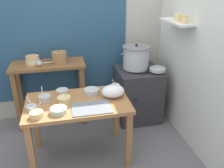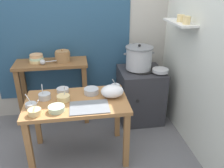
{
  "view_description": "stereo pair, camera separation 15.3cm",
  "coord_description": "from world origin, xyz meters",
  "px_view_note": "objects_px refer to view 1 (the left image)",
  "views": [
    {
      "loc": [
        -0.11,
        -2.19,
        1.93
      ],
      "look_at": [
        0.42,
        0.18,
        0.82
      ],
      "focal_mm": 37.48,
      "sensor_mm": 36.0,
      "label": 1
    },
    {
      "loc": [
        0.04,
        -2.22,
        1.93
      ],
      "look_at": [
        0.42,
        0.18,
        0.82
      ],
      "focal_mm": 37.48,
      "sensor_mm": 36.0,
      "label": 2
    }
  ],
  "objects_px": {
    "ladle": "(40,63)",
    "plastic_bag": "(113,91)",
    "prep_table": "(78,111)",
    "prep_bowl_0": "(64,99)",
    "prep_bowl_1": "(32,107)",
    "prep_bowl_5": "(37,114)",
    "prep_bowl_2": "(59,110)",
    "back_shelf_table": "(49,79)",
    "prep_bowl_3": "(62,91)",
    "wide_pan": "(157,69)",
    "prep_bowl_7": "(115,87)",
    "clay_pot": "(59,57)",
    "prep_bowl_4": "(91,91)",
    "serving_tray": "(92,108)",
    "bowl_stack_enamel": "(33,60)",
    "stove_block": "(137,94)",
    "prep_bowl_6": "(45,98)",
    "steamer_pot": "(136,57)"
  },
  "relations": [
    {
      "from": "back_shelf_table",
      "to": "prep_bowl_1",
      "type": "bearing_deg",
      "value": -99.62
    },
    {
      "from": "back_shelf_table",
      "to": "clay_pot",
      "type": "relative_size",
      "value": 4.78
    },
    {
      "from": "prep_bowl_6",
      "to": "serving_tray",
      "type": "bearing_deg",
      "value": -29.07
    },
    {
      "from": "ladle",
      "to": "prep_bowl_5",
      "type": "height_order",
      "value": "ladle"
    },
    {
      "from": "serving_tray",
      "to": "prep_bowl_6",
      "type": "distance_m",
      "value": 0.54
    },
    {
      "from": "prep_table",
      "to": "prep_bowl_0",
      "type": "relative_size",
      "value": 6.23
    },
    {
      "from": "prep_table",
      "to": "prep_bowl_0",
      "type": "xyz_separation_m",
      "value": [
        -0.14,
        0.02,
        0.14
      ]
    },
    {
      "from": "prep_bowl_1",
      "to": "prep_bowl_0",
      "type": "bearing_deg",
      "value": 15.37
    },
    {
      "from": "back_shelf_table",
      "to": "ladle",
      "type": "distance_m",
      "value": 0.28
    },
    {
      "from": "serving_tray",
      "to": "prep_table",
      "type": "bearing_deg",
      "value": 126.88
    },
    {
      "from": "ladle",
      "to": "prep_bowl_2",
      "type": "bearing_deg",
      "value": -77.34
    },
    {
      "from": "wide_pan",
      "to": "prep_bowl_4",
      "type": "xyz_separation_m",
      "value": [
        -0.95,
        -0.38,
        -0.05
      ]
    },
    {
      "from": "wide_pan",
      "to": "prep_bowl_3",
      "type": "relative_size",
      "value": 1.54
    },
    {
      "from": "prep_bowl_3",
      "to": "ladle",
      "type": "bearing_deg",
      "value": 117.61
    },
    {
      "from": "prep_bowl_2",
      "to": "back_shelf_table",
      "type": "bearing_deg",
      "value": 96.75
    },
    {
      "from": "prep_bowl_4",
      "to": "prep_bowl_6",
      "type": "xyz_separation_m",
      "value": [
        -0.51,
        -0.05,
        0.0
      ]
    },
    {
      "from": "prep_bowl_4",
      "to": "prep_bowl_6",
      "type": "height_order",
      "value": "prep_bowl_6"
    },
    {
      "from": "wide_pan",
      "to": "prep_bowl_5",
      "type": "xyz_separation_m",
      "value": [
        -1.52,
        -0.74,
        -0.05
      ]
    },
    {
      "from": "prep_bowl_3",
      "to": "prep_bowl_5",
      "type": "height_order",
      "value": "prep_bowl_5"
    },
    {
      "from": "prep_bowl_4",
      "to": "prep_table",
      "type": "bearing_deg",
      "value": -140.23
    },
    {
      "from": "ladle",
      "to": "plastic_bag",
      "type": "xyz_separation_m",
      "value": [
        0.79,
        -0.69,
        -0.14
      ]
    },
    {
      "from": "prep_bowl_0",
      "to": "prep_bowl_3",
      "type": "bearing_deg",
      "value": 93.91
    },
    {
      "from": "prep_bowl_4",
      "to": "prep_bowl_6",
      "type": "relative_size",
      "value": 1.04
    },
    {
      "from": "prep_table",
      "to": "prep_bowl_0",
      "type": "distance_m",
      "value": 0.2
    },
    {
      "from": "prep_bowl_1",
      "to": "prep_bowl_5",
      "type": "relative_size",
      "value": 0.99
    },
    {
      "from": "bowl_stack_enamel",
      "to": "plastic_bag",
      "type": "xyz_separation_m",
      "value": [
        0.89,
        -0.8,
        -0.16
      ]
    },
    {
      "from": "prep_bowl_2",
      "to": "prep_bowl_7",
      "type": "relative_size",
      "value": 1.17
    },
    {
      "from": "back_shelf_table",
      "to": "bowl_stack_enamel",
      "type": "relative_size",
      "value": 5.03
    },
    {
      "from": "back_shelf_table",
      "to": "prep_bowl_7",
      "type": "relative_size",
      "value": 6.83
    },
    {
      "from": "wide_pan",
      "to": "prep_bowl_3",
      "type": "bearing_deg",
      "value": -167.58
    },
    {
      "from": "prep_bowl_4",
      "to": "prep_bowl_5",
      "type": "relative_size",
      "value": 1.04
    },
    {
      "from": "prep_bowl_0",
      "to": "prep_bowl_3",
      "type": "relative_size",
      "value": 1.26
    },
    {
      "from": "steamer_pot",
      "to": "prep_bowl_0",
      "type": "distance_m",
      "value": 1.22
    },
    {
      "from": "clay_pot",
      "to": "serving_tray",
      "type": "distance_m",
      "value": 1.04
    },
    {
      "from": "clay_pot",
      "to": "plastic_bag",
      "type": "relative_size",
      "value": 0.8
    },
    {
      "from": "bowl_stack_enamel",
      "to": "prep_bowl_6",
      "type": "height_order",
      "value": "bowl_stack_enamel"
    },
    {
      "from": "bowl_stack_enamel",
      "to": "prep_bowl_4",
      "type": "height_order",
      "value": "bowl_stack_enamel"
    },
    {
      "from": "ladle",
      "to": "serving_tray",
      "type": "xyz_separation_m",
      "value": [
        0.53,
        -0.88,
        -0.21
      ]
    },
    {
      "from": "prep_bowl_4",
      "to": "wide_pan",
      "type": "bearing_deg",
      "value": 21.69
    },
    {
      "from": "prep_bowl_5",
      "to": "back_shelf_table",
      "type": "bearing_deg",
      "value": 85.14
    },
    {
      "from": "back_shelf_table",
      "to": "stove_block",
      "type": "bearing_deg",
      "value": -6.08
    },
    {
      "from": "serving_tray",
      "to": "prep_bowl_3",
      "type": "xyz_separation_m",
      "value": [
        -0.28,
        0.41,
        0.02
      ]
    },
    {
      "from": "ladle",
      "to": "prep_bowl_0",
      "type": "height_order",
      "value": "ladle"
    },
    {
      "from": "back_shelf_table",
      "to": "clay_pot",
      "type": "xyz_separation_m",
      "value": [
        0.16,
        0.0,
        0.29
      ]
    },
    {
      "from": "prep_bowl_1",
      "to": "prep_bowl_3",
      "type": "xyz_separation_m",
      "value": [
        0.31,
        0.31,
        -0.0
      ]
    },
    {
      "from": "clay_pot",
      "to": "prep_bowl_1",
      "type": "bearing_deg",
      "value": -109.52
    },
    {
      "from": "bowl_stack_enamel",
      "to": "prep_bowl_0",
      "type": "relative_size",
      "value": 1.08
    },
    {
      "from": "prep_bowl_1",
      "to": "prep_bowl_7",
      "type": "distance_m",
      "value": 0.96
    },
    {
      "from": "ladle",
      "to": "prep_bowl_4",
      "type": "xyz_separation_m",
      "value": [
        0.57,
        -0.57,
        -0.18
      ]
    },
    {
      "from": "plastic_bag",
      "to": "prep_bowl_1",
      "type": "relative_size",
      "value": 1.59
    }
  ]
}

